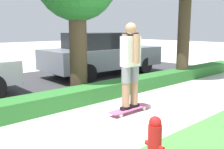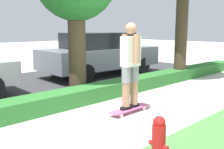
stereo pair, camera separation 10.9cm
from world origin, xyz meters
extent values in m
plane|color=beige|center=(0.00, 0.00, 0.00)|extent=(60.00, 60.00, 0.00)
cube|color=#38383A|center=(0.00, 4.20, 0.00)|extent=(15.76, 5.00, 0.01)
cube|color=#2D702D|center=(0.00, 1.60, 0.18)|extent=(15.76, 0.60, 0.37)
cube|color=#DB5B93|center=(0.38, 0.29, 0.09)|extent=(1.05, 0.24, 0.02)
cylinder|color=silver|center=(0.74, 0.20, 0.04)|extent=(0.08, 0.04, 0.08)
cylinder|color=silver|center=(0.74, 0.38, 0.04)|extent=(0.08, 0.04, 0.08)
cylinder|color=silver|center=(0.03, 0.20, 0.04)|extent=(0.08, 0.04, 0.08)
cylinder|color=silver|center=(0.03, 0.38, 0.04)|extent=(0.08, 0.04, 0.08)
cube|color=black|center=(0.26, 0.29, 0.13)|extent=(0.26, 0.09, 0.07)
cylinder|color=#A37556|center=(0.26, 0.29, 0.59)|extent=(0.16, 0.16, 0.83)
cylinder|color=gray|center=(0.26, 0.29, 0.84)|extent=(0.19, 0.19, 0.33)
cube|color=black|center=(0.51, 0.29, 0.13)|extent=(0.26, 0.09, 0.07)
cylinder|color=#A37556|center=(0.51, 0.29, 0.59)|extent=(0.16, 0.16, 0.83)
cylinder|color=gray|center=(0.51, 0.29, 0.84)|extent=(0.19, 0.19, 0.33)
cube|color=silver|center=(0.38, 0.29, 1.31)|extent=(0.40, 0.22, 0.62)
cylinder|color=#A37556|center=(0.38, 0.12, 1.37)|extent=(0.13, 0.13, 0.58)
cylinder|color=#A37556|center=(0.38, 0.45, 1.37)|extent=(0.13, 0.13, 0.58)
sphere|color=#A37556|center=(0.38, 0.29, 1.77)|extent=(0.24, 0.24, 0.24)
cylinder|color=#423323|center=(0.38, 2.14, 1.20)|extent=(0.45, 0.45, 2.41)
cylinder|color=#423323|center=(4.37, 1.60, 1.67)|extent=(0.41, 0.41, 3.34)
cube|color=slate|center=(3.00, 4.23, 0.68)|extent=(4.67, 2.05, 0.72)
cube|color=black|center=(2.86, 4.23, 1.33)|extent=(2.45, 1.76, 0.58)
cylinder|color=black|center=(4.43, 3.34, 0.32)|extent=(0.63, 0.23, 0.63)
cylinder|color=black|center=(4.43, 5.12, 0.32)|extent=(0.63, 0.23, 0.63)
cylinder|color=black|center=(1.56, 3.34, 0.32)|extent=(0.63, 0.23, 0.63)
cylinder|color=black|center=(1.56, 5.12, 0.32)|extent=(0.63, 0.23, 0.63)
sphere|color=red|center=(-1.15, -1.59, 0.68)|extent=(0.15, 0.15, 0.15)
cylinder|color=red|center=(-1.15, -1.67, 0.39)|extent=(0.06, 0.10, 0.06)
cylinder|color=red|center=(-1.15, -1.51, 0.39)|extent=(0.06, 0.10, 0.06)
camera|label=1|loc=(-3.50, -3.42, 1.77)|focal=42.00mm
camera|label=2|loc=(-3.58, -3.35, 1.77)|focal=42.00mm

